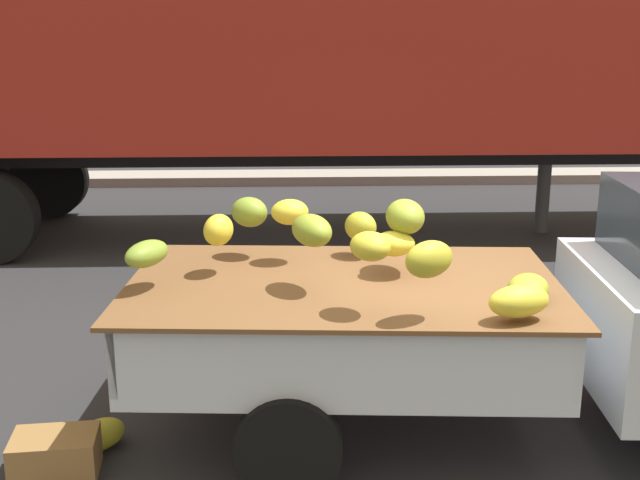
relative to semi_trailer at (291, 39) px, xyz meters
The scene contains 5 objects.
ground 6.16m from the semi_trailer, 78.51° to the right, with size 220.00×220.00×0.00m, color #28282B.
curb_strip 4.59m from the semi_trailer, 73.22° to the left, with size 80.00×0.80×0.16m, color gray.
semi_trailer is the anchor object (origin of this frame).
fallen_banana_bunch_near_tailgate 6.29m from the semi_trailer, 103.09° to the right, with size 0.35×0.22×0.20m, color gold.
produce_crate 6.61m from the semi_trailer, 104.29° to the right, with size 0.52×0.36×0.27m, color olive.
Camera 1 is at (-1.17, -5.03, 2.72)m, focal length 45.44 mm.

